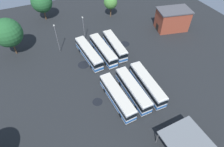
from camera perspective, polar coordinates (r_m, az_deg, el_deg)
name	(u,v)px	position (r m, az deg, el deg)	size (l,w,h in m)	color
ground_plane	(116,73)	(48.73, 1.19, 0.25)	(96.89, 96.89, 0.00)	black
bus_row0_slot0	(89,53)	(52.06, -6.95, 6.04)	(12.80, 3.68, 3.43)	silver
bus_row0_slot1	(103,50)	(52.78, -2.68, 6.99)	(12.76, 3.23, 3.43)	silver
bus_row0_slot2	(115,45)	(54.39, 0.81, 8.36)	(11.95, 2.75, 3.43)	silver
bus_row1_slot0	(117,97)	(41.34, 1.51, -6.87)	(12.19, 3.22, 3.43)	silver
bus_row1_slot1	(133,90)	(42.79, 6.19, -4.80)	(12.23, 2.76, 3.43)	silver
bus_row1_slot2	(147,84)	(44.35, 10.43, -3.12)	(12.56, 2.74, 3.43)	silver
depot_building	(172,19)	(66.17, 17.50, 15.10)	(8.40, 11.13, 6.64)	#99422D
maintenance_shelter	(190,145)	(36.30, 22.19, -19.00)	(8.91, 7.63, 3.72)	slate
lamp_post_far_corner	(84,28)	(58.10, -8.42, 13.33)	(0.56, 0.28, 7.54)	slate
lamp_post_by_building	(57,38)	(54.33, -16.07, 10.15)	(0.56, 0.28, 8.58)	slate
tree_northwest	(111,2)	(69.59, -0.44, 20.44)	(4.61, 4.61, 7.61)	brown
tree_northeast	(8,33)	(57.26, -28.63, 10.57)	(7.52, 7.52, 10.54)	brown
tree_north_edge	(42,2)	(71.22, -20.22, 19.34)	(6.88, 6.88, 9.75)	brown
puddle_between_rows	(151,82)	(47.44, 11.44, -2.50)	(2.01, 2.01, 0.01)	black
puddle_centre_drain	(84,65)	(51.42, -8.40, 2.59)	(3.12, 3.12, 0.01)	black
puddle_front_lane	(97,102)	(42.86, -4.34, -8.41)	(2.26, 2.26, 0.01)	black
puddle_back_corner	(125,44)	(58.08, 3.81, 8.75)	(2.87, 2.87, 0.01)	black
puddle_near_shelter	(124,52)	(55.09, 3.70, 6.43)	(1.89, 1.89, 0.01)	black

